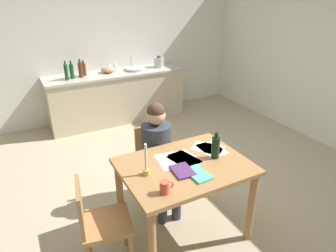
{
  "coord_description": "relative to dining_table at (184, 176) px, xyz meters",
  "views": [
    {
      "loc": [
        -1.61,
        -2.75,
        2.24
      ],
      "look_at": [
        -0.2,
        -0.09,
        0.85
      ],
      "focal_mm": 31.95,
      "sensor_mm": 36.0,
      "label": 1
    }
  ],
  "objects": [
    {
      "name": "ground_plane",
      "position": [
        0.4,
        0.79,
        -0.69
      ],
      "size": [
        5.2,
        5.2,
        0.04
      ],
      "primitive_type": "cube",
      "color": "tan"
    },
    {
      "name": "wall_back",
      "position": [
        0.4,
        3.39,
        0.63
      ],
      "size": [
        5.2,
        0.12,
        2.6
      ],
      "primitive_type": "cube",
      "color": "silver",
      "rests_on": "ground"
    },
    {
      "name": "wall_right",
      "position": [
        3.0,
        0.79,
        0.63
      ],
      "size": [
        0.12,
        5.2,
        2.6
      ],
      "primitive_type": "cube",
      "color": "silver",
      "rests_on": "ground"
    },
    {
      "name": "kitchen_counter",
      "position": [
        0.4,
        3.03,
        -0.21
      ],
      "size": [
        2.46,
        0.64,
        0.9
      ],
      "color": "beige",
      "rests_on": "ground"
    },
    {
      "name": "dining_table",
      "position": [
        0.0,
        0.0,
        0.0
      ],
      "size": [
        1.15,
        0.86,
        0.79
      ],
      "color": "#9E7042",
      "rests_on": "ground"
    },
    {
      "name": "chair_at_table",
      "position": [
        0.01,
        0.67,
        -0.19
      ],
      "size": [
        0.44,
        0.44,
        0.85
      ],
      "color": "#9E7042",
      "rests_on": "ground"
    },
    {
      "name": "person_seated",
      "position": [
        -0.01,
        0.52,
        0.01
      ],
      "size": [
        0.36,
        0.61,
        1.19
      ],
      "color": "#333842",
      "rests_on": "ground"
    },
    {
      "name": "chair_side_empty",
      "position": [
        -0.83,
        -0.02,
        -0.17
      ],
      "size": [
        0.47,
        0.47,
        0.88
      ],
      "color": "#9E7042",
      "rests_on": "ground"
    },
    {
      "name": "coffee_mug",
      "position": [
        -0.35,
        -0.28,
        0.18
      ],
      "size": [
        0.12,
        0.08,
        0.1
      ],
      "color": "#D84C3F",
      "rests_on": "dining_table"
    },
    {
      "name": "candlestick",
      "position": [
        -0.37,
        0.02,
        0.21
      ],
      "size": [
        0.06,
        0.06,
        0.3
      ],
      "color": "gold",
      "rests_on": "dining_table"
    },
    {
      "name": "book_magazine",
      "position": [
        0.01,
        -0.19,
        0.14
      ],
      "size": [
        0.17,
        0.26,
        0.02
      ],
      "primitive_type": "cube",
      "rotation": [
        0.0,
        0.0,
        0.05
      ],
      "color": "#54BA97",
      "rests_on": "dining_table"
    },
    {
      "name": "book_cookery",
      "position": [
        -0.08,
        -0.09,
        0.14
      ],
      "size": [
        0.19,
        0.24,
        0.02
      ],
      "primitive_type": "cube",
      "rotation": [
        0.0,
        0.0,
        -0.08
      ],
      "color": "#532C63",
      "rests_on": "dining_table"
    },
    {
      "name": "paper_letter",
      "position": [
        -0.09,
        0.12,
        0.13
      ],
      "size": [
        0.25,
        0.32,
        0.0
      ],
      "primitive_type": "cube",
      "rotation": [
        0.0,
        0.0,
        -0.13
      ],
      "color": "white",
      "rests_on": "dining_table"
    },
    {
      "name": "paper_bill",
      "position": [
        0.36,
        0.16,
        0.13
      ],
      "size": [
        0.34,
        0.36,
        0.0
      ],
      "primitive_type": "cube",
      "rotation": [
        0.0,
        0.0,
        0.63
      ],
      "color": "white",
      "rests_on": "dining_table"
    },
    {
      "name": "paper_envelope",
      "position": [
        0.04,
        0.08,
        0.13
      ],
      "size": [
        0.28,
        0.34,
        0.0
      ],
      "primitive_type": "cube",
      "rotation": [
        0.0,
        0.0,
        0.24
      ],
      "color": "white",
      "rests_on": "dining_table"
    },
    {
      "name": "paper_receipt",
      "position": [
        0.06,
        0.09,
        0.13
      ],
      "size": [
        0.25,
        0.32,
        0.0
      ],
      "primitive_type": "cube",
      "rotation": [
        0.0,
        0.0,
        0.14
      ],
      "color": "white",
      "rests_on": "dining_table"
    },
    {
      "name": "paper_notice",
      "position": [
        0.38,
        0.12,
        0.13
      ],
      "size": [
        0.21,
        0.3,
        0.0
      ],
      "primitive_type": "cube",
      "rotation": [
        0.0,
        0.0,
        -0.01
      ],
      "color": "white",
      "rests_on": "dining_table"
    },
    {
      "name": "wine_bottle_on_table",
      "position": [
        0.32,
        -0.02,
        0.24
      ],
      "size": [
        0.08,
        0.08,
        0.26
      ],
      "color": "black",
      "rests_on": "dining_table"
    },
    {
      "name": "sink_unit",
      "position": [
        0.76,
        3.03,
        0.26
      ],
      "size": [
        0.36,
        0.36,
        0.24
      ],
      "color": "#B2B7BC",
      "rests_on": "kitchen_counter"
    },
    {
      "name": "bottle_oil",
      "position": [
        -0.45,
        2.94,
        0.37
      ],
      "size": [
        0.06,
        0.06,
        0.31
      ],
      "color": "#194C23",
      "rests_on": "kitchen_counter"
    },
    {
      "name": "bottle_vinegar",
      "position": [
        -0.36,
        2.99,
        0.36
      ],
      "size": [
        0.07,
        0.07,
        0.29
      ],
      "color": "#194C23",
      "rests_on": "kitchen_counter"
    },
    {
      "name": "bottle_wine_red",
      "position": [
        -0.21,
        3.0,
        0.36
      ],
      "size": [
        0.07,
        0.07,
        0.3
      ],
      "color": "#593319",
      "rests_on": "kitchen_counter"
    },
    {
      "name": "bottle_sauce",
      "position": [
        -0.14,
        3.08,
        0.34
      ],
      "size": [
        0.07,
        0.07,
        0.25
      ],
      "color": "#593319",
      "rests_on": "kitchen_counter"
    },
    {
      "name": "mixing_bowl",
      "position": [
        0.27,
        3.08,
        0.29
      ],
      "size": [
        0.24,
        0.24,
        0.11
      ],
      "primitive_type": "ellipsoid",
      "color": "tan",
      "rests_on": "kitchen_counter"
    },
    {
      "name": "stovetop_kettle",
      "position": [
        1.24,
        3.03,
        0.33
      ],
      "size": [
        0.18,
        0.18,
        0.22
      ],
      "color": "#B7BABF",
      "rests_on": "kitchen_counter"
    },
    {
      "name": "wine_glass_near_sink",
      "position": [
        0.44,
        3.18,
        0.34
      ],
      "size": [
        0.07,
        0.07,
        0.15
      ],
      "color": "silver",
      "rests_on": "kitchen_counter"
    },
    {
      "name": "wine_glass_by_kettle",
      "position": [
        0.33,
        3.18,
        0.34
      ],
      "size": [
        0.07,
        0.07,
        0.15
      ],
      "color": "silver",
      "rests_on": "kitchen_counter"
    }
  ]
}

